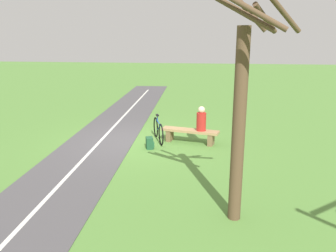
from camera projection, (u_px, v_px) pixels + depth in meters
name	position (u px, v px, depth m)	size (l,w,h in m)	color
ground_plane	(136.00, 141.00, 11.49)	(80.00, 80.00, 0.00)	#548438
paved_path	(56.00, 189.00, 7.78)	(2.33, 36.00, 0.02)	#4C494C
path_centre_line	(56.00, 189.00, 7.78)	(0.10, 32.00, 0.00)	silver
bench	(190.00, 133.00, 11.25)	(1.99, 0.83, 0.47)	#A88456
person_seated	(201.00, 120.00, 10.99)	(0.38, 0.38, 0.82)	#B2231E
bicycle	(158.00, 130.00, 11.46)	(0.63, 1.63, 0.90)	black
backpack	(150.00, 143.00, 10.68)	(0.32, 0.35, 0.37)	#1E4C2D
tree_far_right	(241.00, 110.00, 5.92)	(1.76, 1.07, 4.39)	brown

